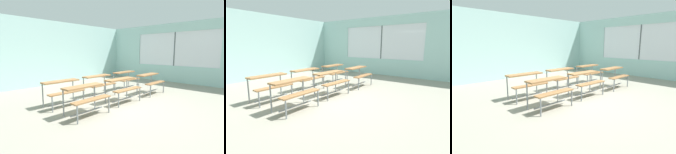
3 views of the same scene
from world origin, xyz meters
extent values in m
cube|color=gray|center=(0.00, 0.00, -0.03)|extent=(10.00, 9.00, 0.05)
cube|color=#A8D1CC|center=(0.00, 4.50, 1.50)|extent=(10.00, 0.12, 3.00)
cube|color=#A8D1CC|center=(5.00, 0.00, 0.42)|extent=(0.12, 9.00, 0.85)
cube|color=#A8D1CC|center=(5.00, 0.00, 2.77)|extent=(0.12, 9.00, 0.45)
cube|color=#A8D1CC|center=(5.00, 3.55, 1.70)|extent=(0.12, 1.90, 1.70)
cube|color=white|center=(5.00, 0.50, 1.70)|extent=(0.02, 4.20, 1.70)
cube|color=#4C5156|center=(5.00, 0.50, 1.70)|extent=(0.06, 0.05, 1.70)
cube|color=olive|center=(-1.14, 0.16, 0.72)|extent=(1.10, 0.32, 0.04)
cube|color=olive|center=(-1.14, -0.16, 0.44)|extent=(1.10, 0.22, 0.03)
cylinder|color=gray|center=(-1.64, 0.30, 0.36)|extent=(0.04, 0.04, 0.72)
cylinder|color=gray|center=(-0.64, 0.30, 0.36)|extent=(0.04, 0.04, 0.72)
cylinder|color=gray|center=(-1.64, -0.25, 0.22)|extent=(0.04, 0.04, 0.44)
cylinder|color=gray|center=(-0.64, -0.25, 0.22)|extent=(0.04, 0.04, 0.44)
cube|color=gray|center=(-1.14, 0.02, 0.10)|extent=(1.00, 0.03, 0.03)
cube|color=olive|center=(0.36, 0.21, 0.72)|extent=(1.11, 0.37, 0.04)
cube|color=olive|center=(0.35, -0.11, 0.44)|extent=(1.11, 0.27, 0.03)
cylinder|color=gray|center=(-0.13, 0.38, 0.36)|extent=(0.04, 0.04, 0.72)
cylinder|color=gray|center=(0.87, 0.33, 0.36)|extent=(0.04, 0.04, 0.72)
cylinder|color=gray|center=(-0.16, -0.17, 0.22)|extent=(0.04, 0.04, 0.44)
cylinder|color=gray|center=(0.84, -0.22, 0.22)|extent=(0.04, 0.04, 0.44)
cube|color=gray|center=(0.35, 0.07, 0.10)|extent=(1.00, 0.08, 0.03)
cube|color=olive|center=(1.92, 0.16, 0.72)|extent=(1.10, 0.33, 0.04)
cube|color=olive|center=(1.92, -0.16, 0.44)|extent=(1.10, 0.23, 0.03)
cylinder|color=gray|center=(1.42, 0.29, 0.36)|extent=(0.04, 0.04, 0.72)
cylinder|color=gray|center=(2.42, 0.30, 0.36)|extent=(0.04, 0.04, 0.72)
cylinder|color=gray|center=(1.43, -0.26, 0.22)|extent=(0.04, 0.04, 0.44)
cylinder|color=gray|center=(2.43, -0.25, 0.22)|extent=(0.04, 0.04, 0.44)
cube|color=gray|center=(1.92, 0.02, 0.10)|extent=(1.00, 0.04, 0.03)
cube|color=olive|center=(-1.12, 1.24, 0.72)|extent=(1.11, 0.35, 0.04)
cube|color=olive|center=(-1.13, 0.92, 0.44)|extent=(1.10, 0.25, 0.03)
cylinder|color=gray|center=(-1.62, 1.39, 0.36)|extent=(0.04, 0.04, 0.72)
cylinder|color=gray|center=(-0.62, 1.37, 0.36)|extent=(0.04, 0.04, 0.72)
cylinder|color=gray|center=(-1.63, 0.84, 0.22)|extent=(0.04, 0.04, 0.44)
cylinder|color=gray|center=(-0.63, 0.82, 0.22)|extent=(0.04, 0.04, 0.44)
cube|color=gray|center=(-1.13, 1.10, 0.10)|extent=(1.00, 0.06, 0.03)
cube|color=olive|center=(0.34, 1.28, 0.72)|extent=(1.10, 0.33, 0.04)
cube|color=olive|center=(0.34, 0.96, 0.44)|extent=(1.10, 0.23, 0.03)
cylinder|color=gray|center=(-0.16, 1.42, 0.36)|extent=(0.04, 0.04, 0.72)
cylinder|color=gray|center=(0.84, 1.41, 0.36)|extent=(0.04, 0.04, 0.72)
cylinder|color=gray|center=(-0.16, 0.87, 0.22)|extent=(0.04, 0.04, 0.44)
cylinder|color=gray|center=(0.84, 0.86, 0.22)|extent=(0.04, 0.04, 0.44)
cube|color=gray|center=(0.34, 1.14, 0.10)|extent=(1.00, 0.04, 0.03)
cube|color=olive|center=(1.90, 1.29, 0.72)|extent=(1.10, 0.32, 0.04)
cube|color=olive|center=(1.90, 0.97, 0.44)|extent=(1.10, 0.22, 0.03)
cylinder|color=gray|center=(1.40, 1.43, 0.36)|extent=(0.04, 0.04, 0.72)
cylinder|color=gray|center=(2.40, 1.44, 0.36)|extent=(0.04, 0.04, 0.72)
cylinder|color=gray|center=(1.40, 0.88, 0.22)|extent=(0.04, 0.04, 0.44)
cylinder|color=gray|center=(2.40, 0.89, 0.22)|extent=(0.04, 0.04, 0.44)
cube|color=gray|center=(1.90, 1.15, 0.10)|extent=(1.00, 0.04, 0.03)
camera|label=1|loc=(-3.80, -3.30, 1.60)|focal=28.00mm
camera|label=2|loc=(-3.80, -3.30, 1.60)|focal=28.00mm
camera|label=3|loc=(-3.80, -3.30, 1.60)|focal=28.00mm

